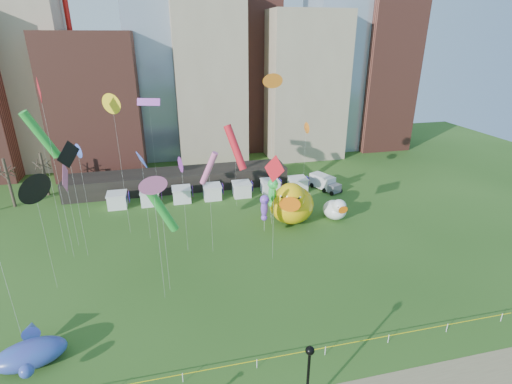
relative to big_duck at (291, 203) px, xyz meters
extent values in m
plane|color=#234916|center=(-10.97, -24.61, -3.10)|extent=(160.00, 160.00, 0.00)
cube|color=gray|center=(-40.97, 37.39, 17.90)|extent=(14.00, 12.00, 42.00)
cube|color=brown|center=(-28.97, 31.39, 9.90)|extent=(16.00, 14.00, 26.00)
cube|color=#8C9EB2|center=(-16.97, 39.39, 24.40)|extent=(12.00, 12.00, 55.00)
cube|color=gray|center=(-6.97, 35.39, 13.90)|extent=(14.00, 14.00, 34.00)
cube|color=gray|center=(13.03, 33.39, 11.90)|extent=(16.00, 14.00, 30.00)
cube|color=#8C9EB2|center=(23.03, 37.39, 20.90)|extent=(14.00, 12.00, 48.00)
cube|color=brown|center=(33.03, 35.39, 14.90)|extent=(12.00, 12.00, 36.00)
cube|color=black|center=(-14.97, 17.39, -1.50)|extent=(38.00, 6.00, 3.20)
cube|color=white|center=(-24.97, 11.39, -2.00)|extent=(2.80, 2.80, 2.20)
cube|color=red|center=(-23.17, 11.39, -1.50)|extent=(0.08, 1.40, 1.60)
cube|color=white|center=(-19.97, 11.39, -2.00)|extent=(2.80, 2.80, 2.20)
cube|color=red|center=(-18.17, 11.39, -1.50)|extent=(0.08, 1.40, 1.60)
cube|color=white|center=(-14.97, 11.39, -2.00)|extent=(2.80, 2.80, 2.20)
cube|color=red|center=(-13.17, 11.39, -1.50)|extent=(0.08, 1.40, 1.60)
cube|color=white|center=(-9.97, 11.39, -2.00)|extent=(2.80, 2.80, 2.20)
cube|color=red|center=(-8.17, 11.39, -1.50)|extent=(0.08, 1.40, 1.60)
cube|color=white|center=(-4.97, 11.39, -2.00)|extent=(2.80, 2.80, 2.20)
cube|color=red|center=(-3.17, 11.39, -1.50)|extent=(0.08, 1.40, 1.60)
cube|color=white|center=(0.03, 11.39, -2.00)|extent=(2.80, 2.80, 2.20)
cube|color=red|center=(1.83, 11.39, -1.50)|extent=(0.08, 1.40, 1.60)
cube|color=white|center=(5.03, 11.39, -2.00)|extent=(2.80, 2.80, 2.20)
cube|color=red|center=(6.83, 11.39, -1.50)|extent=(0.08, 1.40, 1.60)
cylinder|color=#382B21|center=(-40.97, 15.39, 0.90)|extent=(0.44, 0.44, 8.00)
cylinder|color=#382B21|center=(-36.97, 19.39, 0.65)|extent=(0.44, 0.44, 7.50)
cylinder|color=white|center=(-16.97, -24.61, -2.65)|extent=(0.06, 0.06, 0.90)
cylinder|color=white|center=(-10.97, -24.61, -2.65)|extent=(0.06, 0.06, 0.90)
cylinder|color=white|center=(-4.97, -24.61, -2.65)|extent=(0.06, 0.06, 0.90)
cylinder|color=white|center=(1.03, -24.61, -2.65)|extent=(0.06, 0.06, 0.90)
cylinder|color=white|center=(7.03, -24.61, -2.65)|extent=(0.06, 0.06, 0.90)
cylinder|color=white|center=(13.03, -24.61, -2.65)|extent=(0.06, 0.06, 0.90)
cube|color=yellow|center=(-10.97, -24.61, -2.30)|extent=(50.00, 0.02, 0.07)
ellipsoid|color=#EDB80C|center=(0.19, 0.48, -0.46)|extent=(8.72, 9.34, 5.28)
ellipsoid|color=#EDB80C|center=(1.27, 3.19, -0.60)|extent=(2.13, 1.91, 2.14)
sphere|color=#EDB80C|center=(-0.68, -1.72, 1.67)|extent=(5.16, 5.16, 3.97)
cone|color=orange|center=(-1.31, -3.28, 1.53)|extent=(2.69, 2.47, 2.18)
sphere|color=white|center=(-2.10, -2.33, 2.20)|extent=(0.71, 0.71, 0.71)
sphere|color=white|center=(-0.07, -3.14, 2.20)|extent=(0.71, 0.71, 0.71)
sphere|color=black|center=(-2.23, -2.64, 2.20)|extent=(0.36, 0.36, 0.36)
sphere|color=black|center=(-0.20, -3.45, 2.20)|extent=(0.36, 0.36, 0.36)
ellipsoid|color=white|center=(6.71, -0.24, -1.73)|extent=(3.54, 4.08, 2.74)
ellipsoid|color=white|center=(6.62, 1.27, -1.80)|extent=(0.95, 0.76, 1.11)
sphere|color=white|center=(6.78, -1.47, -0.63)|extent=(2.18, 2.18, 2.06)
cone|color=orange|center=(6.83, -2.34, -0.70)|extent=(1.18, 0.99, 1.13)
sphere|color=white|center=(6.25, -2.07, -0.36)|extent=(0.37, 0.37, 0.37)
sphere|color=white|center=(7.38, -2.00, -0.36)|extent=(0.37, 0.37, 0.37)
sphere|color=black|center=(6.26, -2.24, -0.36)|extent=(0.19, 0.19, 0.19)
sphere|color=black|center=(7.39, -2.17, -0.36)|extent=(0.19, 0.19, 0.19)
cylinder|color=silver|center=(-2.80, 0.23, -0.74)|extent=(0.03, 0.03, 4.71)
ellipsoid|color=green|center=(-2.80, 0.23, 1.61)|extent=(1.23, 1.07, 2.82)
sphere|color=green|center=(-2.80, 0.08, 3.13)|extent=(1.64, 1.64, 1.44)
cone|color=green|center=(-2.80, -0.57, 3.06)|extent=(0.64, 0.97, 0.50)
sphere|color=green|center=(-2.80, 0.28, -0.01)|extent=(1.01, 1.01, 1.01)
cylinder|color=silver|center=(-4.42, -1.63, -1.37)|extent=(0.03, 0.03, 3.45)
ellipsoid|color=#8146D4|center=(-4.42, -1.63, 0.35)|extent=(1.04, 0.87, 2.51)
sphere|color=#8146D4|center=(-4.42, -1.78, 1.70)|extent=(1.36, 1.36, 1.28)
cone|color=#8146D4|center=(-4.42, -2.36, 1.63)|extent=(0.50, 0.83, 0.45)
sphere|color=#8146D4|center=(-4.42, -1.58, -1.09)|extent=(0.90, 0.90, 0.90)
ellipsoid|color=#3D399B|center=(-29.00, -19.92, -2.03)|extent=(6.07, 4.15, 2.13)
cone|color=#3D399B|center=(-29.67, -17.01, -1.71)|extent=(1.84, 2.00, 1.49)
sphere|color=#3D399B|center=(-28.38, -22.62, -1.18)|extent=(1.07, 1.07, 1.07)
cylinder|color=black|center=(-8.38, -29.16, -0.35)|extent=(0.20, 0.20, 5.47)
sphere|color=black|center=(-8.38, -29.16, 2.56)|extent=(0.64, 0.64, 0.64)
cone|color=black|center=(-8.38, -29.16, 2.90)|extent=(0.23, 0.23, 0.28)
cube|color=silver|center=(9.57, 11.39, -1.73)|extent=(3.68, 4.89, 2.21)
cube|color=#595960|center=(10.67, 8.79, -2.17)|extent=(2.49, 2.26, 1.41)
cylinder|color=black|center=(9.17, 9.50, -2.70)|extent=(0.51, 0.82, 0.80)
cylinder|color=black|center=(11.21, 10.36, -2.70)|extent=(0.51, 0.82, 0.80)
cylinder|color=black|center=(8.00, 12.26, -2.70)|extent=(0.51, 0.82, 0.80)
cylinder|color=black|center=(10.03, 13.12, -2.70)|extent=(0.51, 0.82, 0.80)
cylinder|color=silver|center=(-28.92, -2.97, 6.94)|extent=(0.02, 0.02, 20.08)
cube|color=red|center=(-28.92, -2.97, 16.98)|extent=(0.91, 2.49, 2.64)
cylinder|color=silver|center=(-12.11, -5.53, 2.46)|extent=(0.02, 0.02, 11.11)
cylinder|color=pink|center=(-12.11, -5.53, 8.01)|extent=(2.45, 1.89, 4.16)
cylinder|color=silver|center=(-27.33, -2.91, 3.43)|extent=(0.02, 0.02, 13.05)
cube|color=black|center=(-27.33, -2.91, 9.95)|extent=(2.02, 2.41, 3.12)
cylinder|color=silver|center=(-30.15, -1.36, 4.43)|extent=(0.02, 0.02, 15.07)
cylinder|color=green|center=(-30.15, -1.36, 11.97)|extent=(3.50, 2.26, 5.77)
cylinder|color=silver|center=(-19.83, -0.08, 2.43)|extent=(0.02, 0.02, 11.05)
cube|color=blue|center=(-19.83, -0.08, 7.95)|extent=(1.45, 3.77, 1.14)
cylinder|color=silver|center=(4.36, 7.04, 2.97)|extent=(0.02, 0.02, 12.15)
cone|color=orange|center=(4.36, 7.04, 9.05)|extent=(0.26, 1.68, 1.67)
cylinder|color=silver|center=(-18.48, 6.65, 5.38)|extent=(0.02, 0.02, 16.97)
cube|color=purple|center=(-18.48, 6.65, 13.87)|extent=(3.14, 1.46, 0.97)
cylinder|color=silver|center=(-6.61, 7.60, 1.70)|extent=(0.02, 0.02, 9.60)
cylinder|color=red|center=(-6.61, 7.60, 6.50)|extent=(3.53, 3.80, 6.85)
cylinder|color=silver|center=(-28.90, 0.08, 1.60)|extent=(0.02, 0.02, 9.41)
cube|color=pink|center=(-28.90, 0.08, 6.31)|extent=(0.05, 3.65, 3.64)
cylinder|color=silver|center=(-29.53, -9.02, 2.67)|extent=(0.02, 0.02, 11.55)
cone|color=black|center=(-29.53, -9.02, 8.45)|extent=(1.58, 2.66, 2.81)
cylinder|color=silver|center=(-17.62, -12.25, 1.64)|extent=(0.02, 0.02, 9.48)
cylinder|color=green|center=(-17.62, -12.25, 6.38)|extent=(3.22, 1.91, 5.27)
cylinder|color=silver|center=(-22.61, 2.30, 5.71)|extent=(0.02, 0.02, 17.62)
cone|color=yellow|center=(-22.61, 2.30, 14.52)|extent=(1.85, 2.08, 2.48)
cylinder|color=silver|center=(-28.84, 8.48, 2.05)|extent=(0.02, 0.02, 10.30)
cone|color=blue|center=(-28.84, 8.48, 7.20)|extent=(1.17, 1.89, 2.01)
cylinder|color=silver|center=(-2.48, 2.16, 6.80)|extent=(0.02, 0.02, 19.80)
cone|color=orange|center=(-2.48, 2.16, 16.70)|extent=(1.90, 0.44, 1.88)
cylinder|color=silver|center=(-15.16, -4.65, 2.66)|extent=(0.02, 0.02, 11.53)
cone|color=purple|center=(-15.16, -4.65, 8.43)|extent=(0.52, 1.76, 1.75)
cylinder|color=silver|center=(-5.22, -8.84, 2.69)|extent=(0.02, 0.02, 11.58)
cube|color=red|center=(-5.22, -8.84, 8.48)|extent=(1.45, 3.06, 3.37)
cylinder|color=silver|center=(-18.15, -13.66, 3.23)|extent=(0.02, 0.02, 12.66)
cone|color=pink|center=(-18.15, -13.66, 9.56)|extent=(1.78, 0.76, 1.80)
camera|label=1|loc=(-16.54, -47.70, 22.36)|focal=27.00mm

